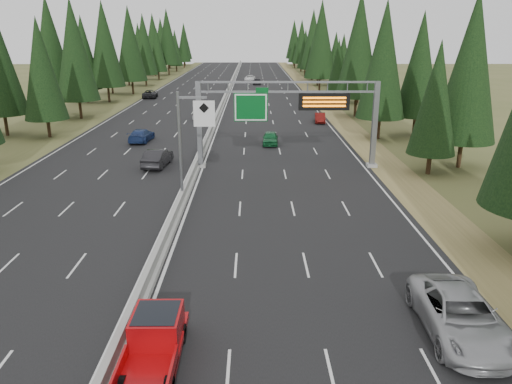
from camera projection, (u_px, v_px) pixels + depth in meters
road at (224, 103)px, 89.06m from camera, size 32.00×260.00×0.08m
shoulder_right at (323, 103)px, 89.17m from camera, size 3.60×260.00×0.06m
shoulder_left at (124, 103)px, 88.95m from camera, size 3.60×260.00×0.06m
median_barrier at (224, 101)px, 88.94m from camera, size 0.70×260.00×0.85m
sign_gantry at (295, 111)px, 44.54m from camera, size 16.75×0.98×7.80m
hov_sign_pole at (188, 140)px, 35.20m from camera, size 2.80×0.50×8.00m
tree_row_right at (365, 52)px, 74.92m from camera, size 11.53×240.18×18.77m
tree_row_left at (77, 50)px, 77.40m from camera, size 11.76×239.24×18.95m
silver_minivan at (460, 315)px, 20.26m from camera, size 3.08×6.43×1.77m
red_pickup at (155, 337)px, 18.67m from camera, size 1.92×5.37×1.75m
car_ahead_green at (270, 138)px, 55.40m from camera, size 1.86×4.21×1.41m
car_ahead_dkred at (320, 118)px, 69.03m from camera, size 1.75×4.09×1.31m
car_ahead_dkgrey at (308, 102)px, 84.18m from camera, size 2.67×5.51×1.54m
car_ahead_white at (250, 78)px, 129.06m from camera, size 2.91×5.61×1.51m
car_ahead_far at (257, 81)px, 120.67m from camera, size 1.90×4.51×1.52m
car_onc_near at (157, 158)px, 46.19m from camera, size 2.25×5.16×1.65m
car_onc_blue at (141, 135)px, 56.86m from camera, size 2.42×5.18×1.46m
car_onc_white at (199, 115)px, 71.73m from camera, size 1.75×3.87×1.29m
car_onc_far at (150, 94)px, 95.48m from camera, size 2.85×5.59×1.51m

